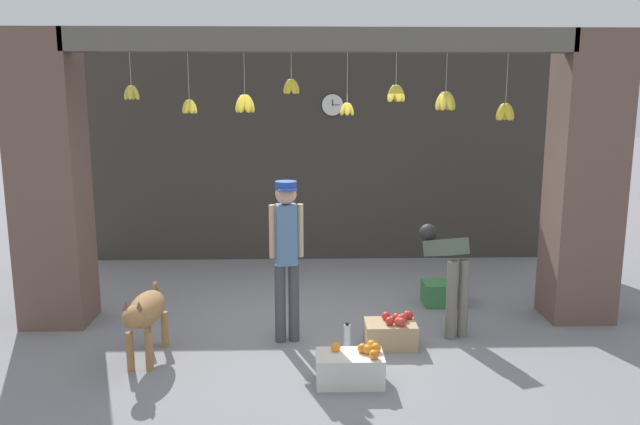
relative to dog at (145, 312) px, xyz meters
The scene contains 13 objects.
ground_plane 1.90m from the dog, 24.36° to the left, with size 60.00×60.00×0.00m, color gray.
shop_back_wall 4.25m from the dog, 65.87° to the left, with size 7.09×0.12×3.15m, color #38332D.
shop_pillar_left 1.95m from the dog, 138.98° to the left, with size 0.70×0.60×3.15m, color brown.
shop_pillar_right 4.82m from the dog, 13.04° to the left, with size 0.70×0.60×3.15m, color brown.
storefront_awning 3.15m from the dog, 27.32° to the left, with size 5.19×0.29×0.94m.
dog is the anchor object (origin of this frame).
shopkeeper 1.48m from the dog, 18.24° to the left, with size 0.34×0.28×1.66m.
worker_stooping 3.10m from the dog, 13.14° to the left, with size 0.42×0.81×1.08m.
fruit_crate_oranges 2.00m from the dog, 15.53° to the right, with size 0.59×0.36×0.35m.
fruit_crate_apples 2.41m from the dog, ahead, with size 0.51×0.36×0.33m.
produce_box_green 3.54m from the dog, 25.87° to the left, with size 0.48×0.38×0.27m, color #387A42.
water_bottle 1.96m from the dog, ahead, with size 0.07×0.07×0.29m.
wall_clock 4.55m from the dog, 62.28° to the left, with size 0.33×0.03×0.33m.
Camera 1 is at (-0.18, -6.38, 2.49)m, focal length 35.00 mm.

